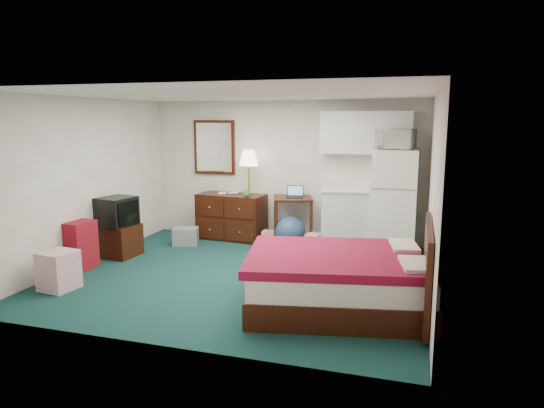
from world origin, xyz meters
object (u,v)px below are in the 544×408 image
(desk, at_px, (293,220))
(bed, at_px, (338,281))
(tv_stand, at_px, (120,241))
(kitchen_counter, at_px, (349,219))
(fridge, at_px, (394,201))
(suitcase, at_px, (81,245))
(floor_lamp, at_px, (249,195))
(dresser, at_px, (232,217))

(desk, bearing_deg, bed, -82.60)
(tv_stand, bearing_deg, kitchen_counter, 29.03)
(kitchen_counter, xyz_separation_m, bed, (0.25, -2.70, -0.18))
(desk, bearing_deg, fridge, -18.16)
(kitchen_counter, bearing_deg, tv_stand, -163.91)
(desk, distance_m, suitcase, 3.48)
(floor_lamp, bearing_deg, fridge, -1.98)
(bed, bearing_deg, floor_lamp, 115.90)
(desk, bearing_deg, floor_lamp, 158.71)
(kitchen_counter, bearing_deg, fridge, -10.67)
(desk, relative_size, fridge, 0.49)
(dresser, xyz_separation_m, tv_stand, (-1.29, -1.58, -0.16))
(floor_lamp, distance_m, suitcase, 2.99)
(floor_lamp, relative_size, desk, 1.96)
(tv_stand, bearing_deg, desk, 37.05)
(tv_stand, xyz_separation_m, suitcase, (-0.15, -0.75, 0.10))
(floor_lamp, height_order, fridge, fridge)
(desk, distance_m, fridge, 1.77)
(desk, height_order, fridge, fridge)
(floor_lamp, distance_m, bed, 3.48)
(dresser, relative_size, floor_lamp, 0.75)
(fridge, relative_size, tv_stand, 3.09)
(desk, height_order, kitchen_counter, kitchen_counter)
(bed, distance_m, suitcase, 3.85)
(kitchen_counter, height_order, fridge, fridge)
(desk, bearing_deg, dresser, 161.82)
(floor_lamp, bearing_deg, bed, -53.14)
(floor_lamp, xyz_separation_m, bed, (2.07, -2.75, -0.49))
(desk, xyz_separation_m, fridge, (1.72, -0.03, 0.43))
(fridge, height_order, suitcase, fridge)
(floor_lamp, bearing_deg, suitcase, -126.79)
(kitchen_counter, distance_m, bed, 2.71)
(bed, xyz_separation_m, suitcase, (-3.83, 0.39, 0.04))
(floor_lamp, height_order, kitchen_counter, floor_lamp)
(dresser, height_order, suitcase, dresser)
(fridge, height_order, bed, fridge)
(floor_lamp, distance_m, fridge, 2.55)
(kitchen_counter, bearing_deg, bed, -93.02)
(suitcase, bearing_deg, dresser, 62.99)
(desk, bearing_deg, tv_stand, -164.75)
(tv_stand, bearing_deg, bed, -12.54)
(dresser, distance_m, bed, 3.62)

